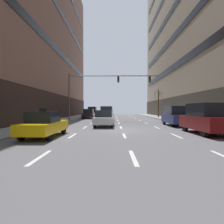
{
  "coord_description": "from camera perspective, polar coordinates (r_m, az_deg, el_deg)",
  "views": [
    {
      "loc": [
        -0.72,
        -14.17,
        1.73
      ],
      "look_at": [
        -0.94,
        22.13,
        1.06
      ],
      "focal_mm": 28.0,
      "sensor_mm": 36.0,
      "label": 1
    }
  ],
  "objects": [
    {
      "name": "lane_stripe_l1_s2",
      "position": [
        6.91,
        -22.46,
        -13.49
      ],
      "size": [
        0.16,
        2.0,
        0.01
      ],
      "primitive_type": "cube",
      "color": "silver",
      "rests_on": "ground"
    },
    {
      "name": "pedestrian_1",
      "position": [
        23.46,
        20.37,
        -0.47
      ],
      "size": [
        0.33,
        0.49,
        1.71
      ],
      "color": "brown",
      "rests_on": "sidewalk_right"
    },
    {
      "name": "taxi_driving_5",
      "position": [
        11.46,
        -21.16,
        -3.82
      ],
      "size": [
        1.82,
        4.2,
        1.73
      ],
      "color": "black",
      "rests_on": "ground"
    },
    {
      "name": "lane_stripe_l2_s6",
      "position": [
        26.23,
        1.92,
        -2.72
      ],
      "size": [
        0.16,
        2.0,
        0.01
      ],
      "primitive_type": "cube",
      "color": "silver",
      "rests_on": "ground"
    },
    {
      "name": "car_parked_2",
      "position": [
        18.88,
        19.92,
        -1.23
      ],
      "size": [
        1.8,
        4.17,
        2.01
      ],
      "color": "black",
      "rests_on": "ground"
    },
    {
      "name": "lane_stripe_l2_s4",
      "position": [
        16.27,
        2.89,
        -5.03
      ],
      "size": [
        0.16,
        2.0,
        0.01
      ],
      "primitive_type": "cube",
      "color": "silver",
      "rests_on": "ground"
    },
    {
      "name": "car_driving_3",
      "position": [
        37.61,
        -6.37,
        0.06
      ],
      "size": [
        1.9,
        4.49,
        2.17
      ],
      "color": "black",
      "rests_on": "ground"
    },
    {
      "name": "lane_stripe_l1_s9",
      "position": [
        41.28,
        -3.28,
        -1.34
      ],
      "size": [
        0.16,
        2.0,
        0.01
      ],
      "primitive_type": "cube",
      "color": "silver",
      "rests_on": "ground"
    },
    {
      "name": "pedestrian_0",
      "position": [
        21.18,
        27.18,
        -0.71
      ],
      "size": [
        0.53,
        0.22,
        1.69
      ],
      "color": "brown",
      "rests_on": "sidewalk_right"
    },
    {
      "name": "car_driving_2",
      "position": [
        24.61,
        -1.72,
        -0.57
      ],
      "size": [
        1.9,
        4.32,
        2.07
      ],
      "color": "black",
      "rests_on": "ground"
    },
    {
      "name": "car_driving_1",
      "position": [
        17.05,
        -2.56,
        -2.11
      ],
      "size": [
        1.89,
        4.31,
        1.6
      ],
      "color": "black",
      "rests_on": "ground"
    },
    {
      "name": "lane_stripe_l2_s7",
      "position": [
        31.22,
        1.66,
        -2.12
      ],
      "size": [
        0.16,
        2.0,
        0.01
      ],
      "primitive_type": "cube",
      "color": "silver",
      "rests_on": "ground"
    },
    {
      "name": "ground_plane",
      "position": [
        14.29,
        3.25,
        -5.9
      ],
      "size": [
        120.0,
        120.0,
        0.0
      ],
      "primitive_type": "plane",
      "color": "slate"
    },
    {
      "name": "traffic_signal_0",
      "position": [
        25.42,
        -3.49,
        8.76
      ],
      "size": [
        12.99,
        0.35,
        6.65
      ],
      "color": "#4C4C51",
      "rests_on": "sidewalk_left"
    },
    {
      "name": "lane_stripe_l3_s7",
      "position": [
        31.47,
        7.73,
        -2.1
      ],
      "size": [
        0.16,
        2.0,
        0.01
      ],
      "primitive_type": "cube",
      "color": "silver",
      "rests_on": "ground"
    },
    {
      "name": "lane_stripe_l1_s10",
      "position": [
        46.27,
        -2.89,
        -1.08
      ],
      "size": [
        0.16,
        2.0,
        0.01
      ],
      "primitive_type": "cube",
      "color": "silver",
      "rests_on": "ground"
    },
    {
      "name": "lane_stripe_l3_s10",
      "position": [
        46.37,
        5.35,
        -1.08
      ],
      "size": [
        0.16,
        2.0,
        0.01
      ],
      "primitive_type": "cube",
      "color": "silver",
      "rests_on": "ground"
    },
    {
      "name": "lane_stripe_l2_s10",
      "position": [
        46.2,
        1.23,
        -1.09
      ],
      "size": [
        0.16,
        2.0,
        0.01
      ],
      "primitive_type": "cube",
      "color": "silver",
      "rests_on": "ground"
    },
    {
      "name": "lane_stripe_l3_s5",
      "position": [
        21.62,
        11.15,
        -3.54
      ],
      "size": [
        0.16,
        2.0,
        0.01
      ],
      "primitive_type": "cube",
      "color": "silver",
      "rests_on": "ground"
    },
    {
      "name": "lane_stripe_l2_s9",
      "position": [
        41.21,
        1.34,
        -1.35
      ],
      "size": [
        0.16,
        2.0,
        0.01
      ],
      "primitive_type": "cube",
      "color": "silver",
      "rests_on": "ground"
    },
    {
      "name": "lane_stripe_l1_s6",
      "position": [
        26.35,
        -5.34,
        -2.71
      ],
      "size": [
        0.16,
        2.0,
        0.01
      ],
      "primitive_type": "cube",
      "color": "silver",
      "rests_on": "ground"
    },
    {
      "name": "lane_stripe_l2_s5",
      "position": [
        21.25,
        2.29,
        -3.61
      ],
      "size": [
        0.16,
        2.0,
        0.01
      ],
      "primitive_type": "cube",
      "color": "silver",
      "rests_on": "ground"
    },
    {
      "name": "lane_stripe_l1_s3",
      "position": [
        11.59,
        -12.76,
        -7.53
      ],
      "size": [
        0.16,
        2.0,
        0.01
      ],
      "primitive_type": "cube",
      "color": "silver",
      "rests_on": "ground"
    },
    {
      "name": "lane_stripe_l1_s5",
      "position": [
        21.39,
        -6.67,
        -3.58
      ],
      "size": [
        0.16,
        2.0,
        0.01
      ],
      "primitive_type": "cube",
      "color": "silver",
      "rests_on": "ground"
    },
    {
      "name": "lane_stripe_l3_s8",
      "position": [
        36.43,
        6.72,
        -1.67
      ],
      "size": [
        0.16,
        2.0,
        0.01
      ],
      "primitive_type": "cube",
      "color": "silver",
      "rests_on": "ground"
    },
    {
      "name": "car_parked_1",
      "position": [
        13.6,
        28.08,
        -1.93
      ],
      "size": [
        1.92,
        4.4,
        2.11
      ],
      "color": "black",
      "rests_on": "ground"
    },
    {
      "name": "lane_stripe_l3_s3",
      "position": [
        12.0,
        20.22,
        -7.28
      ],
      "size": [
        0.16,
        2.0,
        0.01
      ],
      "primitive_type": "cube",
      "color": "silver",
      "rests_on": "ground"
    },
    {
      "name": "lane_stripe_l2_s3",
      "position": [
        11.32,
        4.03,
        -7.72
      ],
      "size": [
        0.16,
        2.0,
        0.01
      ],
      "primitive_type": "cube",
      "color": "silver",
      "rests_on": "ground"
    },
    {
      "name": "lane_stripe_l3_s6",
      "position": [
        26.53,
        9.12,
        -2.69
      ],
      "size": [
        0.16,
        2.0,
        0.01
      ],
      "primitive_type": "cube",
      "color": "silver",
      "rests_on": "ground"
    },
    {
      "name": "taxi_driving_4",
      "position": [
        33.32,
        -1.11,
        -0.56
      ],
      "size": [
        1.88,
        4.32,
        1.78
      ],
      "color": "black",
      "rests_on": "ground"
    },
    {
      "name": "sidewalk_right",
      "position": [
        16.87,
        32.73,
        -4.76
      ],
      "size": [
        3.26,
        80.0,
        0.14
      ],
      "primitive_type": "cube",
      "color": "gray",
      "rests_on": "ground"
    },
    {
      "name": "lane_stripe_l3_s4",
      "position": [
        16.75,
        14.37,
        -4.89
      ],
      "size": [
        0.16,
        2.0,
        0.01
      ],
      "primitive_type": "cube",
      "color": "silver",
      "rests_on": "ground"
    },
    {
      "name": "lane_stripe_l1_s7",
      "position": [
        31.32,
        -4.44,
        -2.11
      ],
      "size": [
        0.16,
        2.0,
        0.01
      ],
      "primitive_type": "cube",
      "color": "silver",
      "rests_on": "ground"
    },
    {
      "name": "lane_stripe_l1_s4",
      "position": [
        16.46,
        -8.8,
        -4.98
      ],
      "size": [
        0.16,
        2.0,
        0.01
      ],
      "primitive_type": "cube",
      "color": "silver",
      "rests_on": "ground"
    },
    {
      "name": "lane_stripe_l2_s2",
      "position": [
        6.44,
        6.98,
        -14.49
      ],
      "size": [
        0.16,
        2.0,
        0.01
      ],
      "primitive_type": "cube",
      "color": "silver",
      "rests_on": "ground"
    },
    {
      "name": "street_tree_0",
      "position": [
        34.5,
        14.9,
        2.91
      ],
      "size": [
        1.67,
        1.68,
        5.59
      ],
      "color": "#4C3823",
      "rests_on": "sidewalk_right"
    },
    {
      "name": "lane_stripe_l2_s8",
      "position": [
        36.21,
        1.48,
        -1.68
      ],
      "size": [
        0.16,
        2.0,
        0.01
      ],
      "primitive_type": "cube",
      "color": "silver",
      "rests_on": "ground"
    },
    {
      "name": "sidewalk_left",
      "position": [
        16.14,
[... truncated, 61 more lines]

